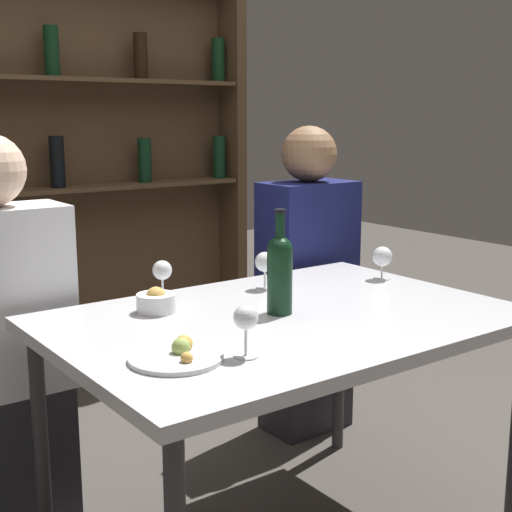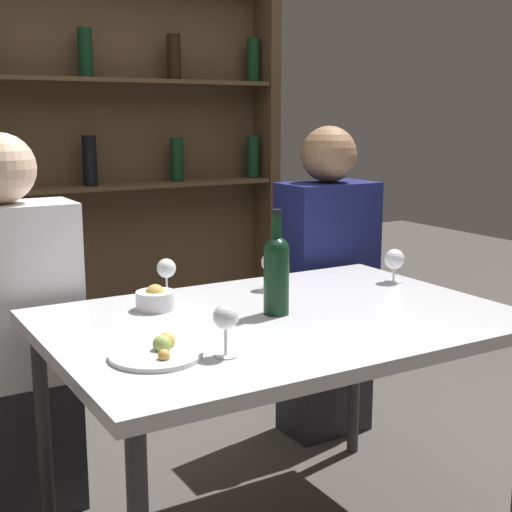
# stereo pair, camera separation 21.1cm
# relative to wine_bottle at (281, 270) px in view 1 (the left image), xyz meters

# --- Properties ---
(dining_table) EXTENTS (1.30, 0.90, 0.73)m
(dining_table) POSITION_rel_wine_bottle_xyz_m (-0.00, -0.02, -0.19)
(dining_table) COLOR silver
(dining_table) RESTS_ON ground_plane
(wine_rack_wall) EXTENTS (2.02, 0.21, 2.21)m
(wine_rack_wall) POSITION_rel_wine_bottle_xyz_m (-0.01, 1.71, 0.28)
(wine_rack_wall) COLOR #4C3823
(wine_rack_wall) RESTS_ON ground_plane
(wine_bottle) EXTENTS (0.07, 0.07, 0.30)m
(wine_bottle) POSITION_rel_wine_bottle_xyz_m (0.00, 0.00, 0.00)
(wine_bottle) COLOR black
(wine_bottle) RESTS_ON dining_table
(wine_glass_0) EXTENTS (0.07, 0.07, 0.12)m
(wine_glass_0) POSITION_rel_wine_bottle_xyz_m (0.55, 0.13, -0.05)
(wine_glass_0) COLOR silver
(wine_glass_0) RESTS_ON dining_table
(wine_glass_1) EXTENTS (0.07, 0.07, 0.12)m
(wine_glass_1) POSITION_rel_wine_bottle_xyz_m (0.14, 0.26, -0.04)
(wine_glass_1) COLOR silver
(wine_glass_1) RESTS_ON dining_table
(wine_glass_2) EXTENTS (0.06, 0.06, 0.12)m
(wine_glass_2) POSITION_rel_wine_bottle_xyz_m (-0.19, 0.35, -0.04)
(wine_glass_2) COLOR silver
(wine_glass_2) RESTS_ON dining_table
(wine_glass_3) EXTENTS (0.06, 0.06, 0.13)m
(wine_glass_3) POSITION_rel_wine_bottle_xyz_m (-0.30, -0.25, -0.04)
(wine_glass_3) COLOR silver
(wine_glass_3) RESTS_ON dining_table
(food_plate_0) EXTENTS (0.22, 0.22, 0.05)m
(food_plate_0) POSITION_rel_wine_bottle_xyz_m (-0.44, -0.17, -0.12)
(food_plate_0) COLOR silver
(food_plate_0) RESTS_ON dining_table
(snack_bowl) EXTENTS (0.11, 0.11, 0.08)m
(snack_bowl) POSITION_rel_wine_bottle_xyz_m (-0.28, 0.22, -0.10)
(snack_bowl) COLOR white
(snack_bowl) RESTS_ON dining_table
(seated_person_left) EXTENTS (0.43, 0.22, 1.24)m
(seated_person_left) POSITION_rel_wine_bottle_xyz_m (-0.62, 0.59, -0.27)
(seated_person_left) COLOR #26262B
(seated_person_left) RESTS_ON ground_plane
(seated_person_right) EXTENTS (0.38, 0.22, 1.25)m
(seated_person_right) POSITION_rel_wine_bottle_xyz_m (0.61, 0.59, -0.26)
(seated_person_right) COLOR #26262B
(seated_person_right) RESTS_ON ground_plane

